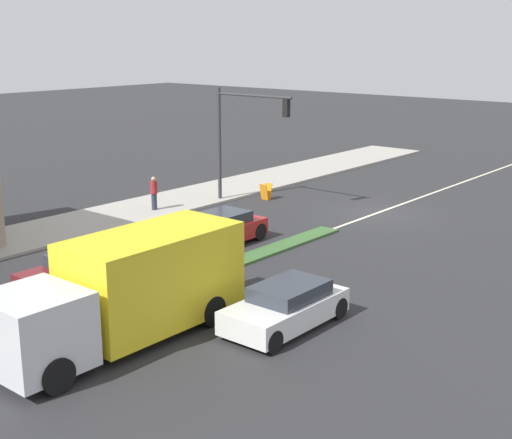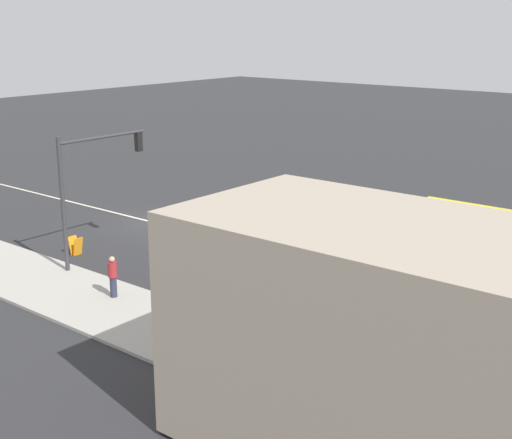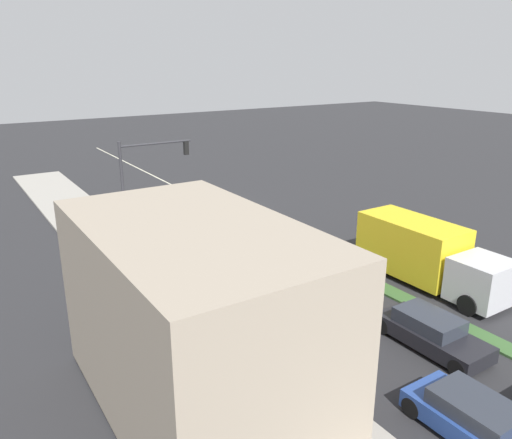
% 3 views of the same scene
% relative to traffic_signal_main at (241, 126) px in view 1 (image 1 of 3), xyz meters
% --- Properties ---
extents(ground_plane, '(160.00, 160.00, 0.00)m').
position_rel_traffic_signal_main_xyz_m(ground_plane, '(-6.12, 15.19, -3.90)').
color(ground_plane, '#2B2B2D').
extents(lane_marking_center, '(0.16, 60.00, 0.01)m').
position_rel_traffic_signal_main_xyz_m(lane_marking_center, '(-6.12, -2.81, -3.90)').
color(lane_marking_center, beige).
rests_on(lane_marking_center, ground).
extents(traffic_signal_main, '(4.59, 0.34, 5.60)m').
position_rel_traffic_signal_main_xyz_m(traffic_signal_main, '(0.00, 0.00, 0.00)').
color(traffic_signal_main, '#333338').
rests_on(traffic_signal_main, sidewalk_right).
extents(pedestrian, '(0.34, 0.34, 1.60)m').
position_rel_traffic_signal_main_xyz_m(pedestrian, '(2.17, 3.83, -2.94)').
color(pedestrian, '#282D42').
rests_on(pedestrian, sidewalk_right).
extents(warning_aframe_sign, '(0.45, 0.53, 0.84)m').
position_rel_traffic_signal_main_xyz_m(warning_aframe_sign, '(-0.26, -1.64, -3.47)').
color(warning_aframe_sign, orange).
rests_on(warning_aframe_sign, ground).
extents(delivery_truck, '(2.44, 7.50, 2.87)m').
position_rel_traffic_signal_main_xyz_m(delivery_truck, '(-8.32, 14.27, -2.43)').
color(delivery_truck, silver).
rests_on(delivery_truck, ground).
extents(van_white, '(1.82, 3.98, 1.28)m').
position_rel_traffic_signal_main_xyz_m(van_white, '(-11.12, 10.85, -3.28)').
color(van_white, silver).
rests_on(van_white, ground).
extents(hatchback_red, '(1.87, 4.43, 1.29)m').
position_rel_traffic_signal_main_xyz_m(hatchback_red, '(-3.92, 6.05, -3.26)').
color(hatchback_red, '#AD1E1E').
rests_on(hatchback_red, ground).
extents(sedan_maroon, '(1.85, 4.06, 1.23)m').
position_rel_traffic_signal_main_xyz_m(sedan_maroon, '(-3.92, 12.58, -3.30)').
color(sedan_maroon, maroon).
rests_on(sedan_maroon, ground).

